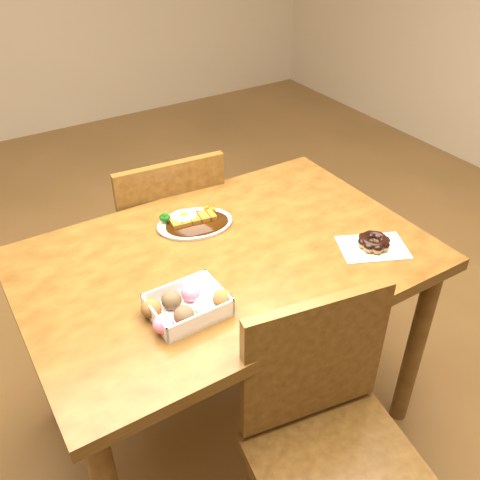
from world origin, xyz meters
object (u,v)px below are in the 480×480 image
table (227,280)px  chair_near (332,445)px  pon_de_ring (374,242)px  katsu_curry_plate (193,222)px  chair_far (165,239)px  donut_box (186,305)px

table → chair_near: 0.56m
pon_de_ring → katsu_curry_plate: bearing=135.3°
table → pon_de_ring: 0.46m
katsu_curry_plate → pon_de_ring: katsu_curry_plate is taller
table → katsu_curry_plate: size_ratio=4.43×
katsu_curry_plate → pon_de_ring: bearing=-44.7°
chair_far → pon_de_ring: size_ratio=3.61×
chair_near → katsu_curry_plate: (0.00, 0.73, 0.28)m
chair_near → pon_de_ring: 0.60m
table → donut_box: bearing=-142.8°
chair_far → donut_box: chair_far is taller
chair_far → donut_box: 0.80m
chair_far → katsu_curry_plate: chair_far is taller
katsu_curry_plate → donut_box: size_ratio=1.20×
table → donut_box: donut_box is taller
chair_far → donut_box: bearing=75.8°
chair_far → chair_near: bearing=93.2°
chair_near → katsu_curry_plate: size_ratio=3.21×
donut_box → pon_de_ring: 0.62m
chair_near → chair_far: bearing=97.7°
pon_de_ring → chair_near: bearing=-140.8°
table → chair_far: 0.56m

